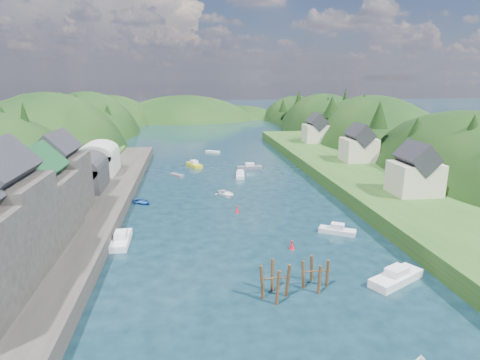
{
  "coord_description": "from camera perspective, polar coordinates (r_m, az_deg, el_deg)",
  "views": [
    {
      "loc": [
        -8.15,
        -35.19,
        20.27
      ],
      "look_at": [
        0.0,
        28.0,
        4.0
      ],
      "focal_mm": 30.0,
      "sensor_mm": 36.0,
      "label": 1
    }
  ],
  "objects": [
    {
      "name": "right_bank_cottages",
      "position": [
        92.15,
        15.91,
        4.77
      ],
      "size": [
        9.0,
        59.24,
        8.41
      ],
      "color": "beige",
      "rests_on": "terrace_right"
    },
    {
      "name": "hillside_right",
      "position": [
        125.43,
        17.93,
        0.87
      ],
      "size": [
        36.0,
        245.56,
        48.0
      ],
      "color": "black",
      "rests_on": "ground"
    },
    {
      "name": "far_hills",
      "position": [
        211.7,
        -4.76,
        5.84
      ],
      "size": [
        103.0,
        68.0,
        44.0
      ],
      "color": "black",
      "rests_on": "ground"
    },
    {
      "name": "piling_cluster_near",
      "position": [
        39.17,
        4.99,
        -14.52
      ],
      "size": [
        2.93,
        2.76,
        3.96
      ],
      "color": "#382314",
      "rests_on": "ground"
    },
    {
      "name": "terrace_left_grass",
      "position": [
        62.69,
        -28.43,
        -5.13
      ],
      "size": [
        12.0,
        110.0,
        2.5
      ],
      "primitive_type": "cube",
      "color": "#234719",
      "rests_on": "ground"
    },
    {
      "name": "hillside_left",
      "position": [
        119.58,
        -25.06,
        -0.74
      ],
      "size": [
        44.0,
        245.56,
        52.0
      ],
      "color": "black",
      "rests_on": "ground"
    },
    {
      "name": "piling_cluster_far",
      "position": [
        41.58,
        10.67,
        -13.31
      ],
      "size": [
        2.97,
        2.8,
        3.46
      ],
      "color": "#382314",
      "rests_on": "ground"
    },
    {
      "name": "moored_boats",
      "position": [
        56.13,
        -2.52,
        -6.25
      ],
      "size": [
        34.62,
        93.98,
        2.17
      ],
      "color": "silver",
      "rests_on": "ground"
    },
    {
      "name": "quay_left",
      "position": [
        60.57,
        -22.19,
        -5.33
      ],
      "size": [
        12.0,
        110.0,
        2.0
      ],
      "primitive_type": "cube",
      "color": "#2D2B28",
      "rests_on": "ground"
    },
    {
      "name": "ground",
      "position": [
        87.95,
        -1.84,
        0.99
      ],
      "size": [
        600.0,
        600.0,
        0.0
      ],
      "primitive_type": "plane",
      "color": "black",
      "rests_on": "ground"
    },
    {
      "name": "quayside_buildings",
      "position": [
        47.13,
        -29.31,
        -3.81
      ],
      "size": [
        8.0,
        35.84,
        12.9
      ],
      "color": "#2D2B28",
      "rests_on": "quay_left"
    },
    {
      "name": "terrace_right",
      "position": [
        84.36,
        16.01,
        0.7
      ],
      "size": [
        16.0,
        120.0,
        2.4
      ],
      "primitive_type": "cube",
      "color": "#234719",
      "rests_on": "ground"
    },
    {
      "name": "channel_buoy_near",
      "position": [
        49.86,
        7.38,
        -9.19
      ],
      "size": [
        0.7,
        0.7,
        1.1
      ],
      "color": "#B40E16",
      "rests_on": "ground"
    },
    {
      "name": "hill_trees",
      "position": [
        100.09,
        -2.15,
        9.03
      ],
      "size": [
        89.89,
        151.64,
        12.47
      ],
      "color": "black",
      "rests_on": "ground"
    },
    {
      "name": "channel_buoy_far",
      "position": [
        62.25,
        -0.41,
        -4.21
      ],
      "size": [
        0.7,
        0.7,
        1.1
      ],
      "color": "#B40E16",
      "rests_on": "ground"
    },
    {
      "name": "boat_sheds",
      "position": [
        77.76,
        -20.49,
        2.29
      ],
      "size": [
        7.0,
        21.0,
        7.5
      ],
      "color": "#2D2D30",
      "rests_on": "quay_left"
    }
  ]
}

